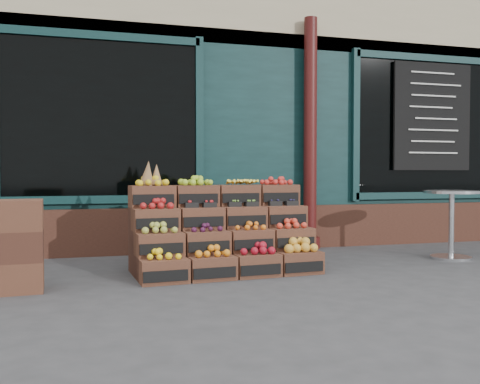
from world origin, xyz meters
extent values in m
plane|color=#39393C|center=(0.00, 0.00, 0.00)|extent=(60.00, 60.00, 0.00)
cube|color=#0C2A2A|center=(0.00, 5.20, 2.40)|extent=(12.00, 6.00, 4.80)
cube|color=#0C2A2A|center=(0.00, 2.25, 1.50)|extent=(12.00, 0.12, 3.00)
cube|color=#402319|center=(0.00, 2.18, 0.30)|extent=(12.00, 0.18, 0.60)
cube|color=black|center=(-1.60, 2.18, 1.75)|extent=(2.40, 0.06, 2.00)
cube|color=black|center=(3.20, 2.18, 1.75)|extent=(2.40, 0.06, 2.00)
cylinder|color=#41100F|center=(1.20, 2.05, 1.60)|extent=(0.18, 0.18, 3.20)
cube|color=black|center=(3.20, 2.10, 1.90)|extent=(1.30, 0.04, 1.60)
cube|color=#553021|center=(-1.09, 0.27, 0.12)|extent=(0.48, 0.35, 0.23)
cube|color=black|center=(-1.08, 0.10, 0.09)|extent=(0.42, 0.04, 0.10)
cube|color=yellow|center=(-1.09, 0.27, 0.27)|extent=(0.38, 0.27, 0.07)
cube|color=#553021|center=(-0.61, 0.31, 0.12)|extent=(0.48, 0.35, 0.23)
cube|color=black|center=(-0.60, 0.14, 0.09)|extent=(0.42, 0.04, 0.10)
cube|color=orange|center=(-0.61, 0.31, 0.27)|extent=(0.38, 0.27, 0.08)
cube|color=#553021|center=(-0.13, 0.34, 0.12)|extent=(0.48, 0.35, 0.23)
cube|color=black|center=(-0.12, 0.17, 0.09)|extent=(0.42, 0.04, 0.10)
cube|color=maroon|center=(-0.13, 0.34, 0.27)|extent=(0.38, 0.27, 0.09)
cube|color=#553021|center=(0.34, 0.37, 0.12)|extent=(0.48, 0.35, 0.23)
cube|color=black|center=(0.36, 0.20, 0.09)|extent=(0.42, 0.04, 0.10)
cube|color=gold|center=(0.34, 0.37, 0.28)|extent=(0.38, 0.27, 0.11)
cube|color=#553021|center=(-1.10, 0.47, 0.35)|extent=(0.48, 0.35, 0.23)
cube|color=black|center=(-1.09, 0.30, 0.32)|extent=(0.42, 0.04, 0.10)
cube|color=#9CA33E|center=(-1.10, 0.47, 0.50)|extent=(0.38, 0.27, 0.08)
cube|color=#553021|center=(-0.62, 0.50, 0.35)|extent=(0.48, 0.35, 0.23)
cube|color=black|center=(-0.61, 0.33, 0.32)|extent=(0.42, 0.04, 0.10)
cube|color=#3B112D|center=(-0.62, 0.50, 0.49)|extent=(0.38, 0.27, 0.06)
cube|color=#553021|center=(-0.15, 0.53, 0.35)|extent=(0.48, 0.35, 0.23)
cube|color=black|center=(-0.14, 0.36, 0.32)|extent=(0.42, 0.04, 0.10)
cube|color=orange|center=(-0.15, 0.53, 0.49)|extent=(0.38, 0.27, 0.06)
cube|color=#553021|center=(0.33, 0.57, 0.35)|extent=(0.48, 0.35, 0.23)
cube|color=black|center=(0.34, 0.40, 0.32)|extent=(0.42, 0.04, 0.10)
cube|color=red|center=(0.33, 0.57, 0.50)|extent=(0.38, 0.27, 0.07)
cube|color=#553021|center=(-1.11, 0.66, 0.58)|extent=(0.48, 0.35, 0.23)
cube|color=black|center=(-1.10, 0.49, 0.55)|extent=(0.42, 0.04, 0.10)
cube|color=maroon|center=(-1.11, 0.66, 0.73)|extent=(0.38, 0.27, 0.08)
cube|color=#553021|center=(-0.64, 0.70, 0.58)|extent=(0.48, 0.35, 0.23)
cube|color=black|center=(-0.63, 0.53, 0.55)|extent=(0.42, 0.04, 0.10)
cube|color=#B4181C|center=(-0.64, 0.70, 0.71)|extent=(0.38, 0.27, 0.03)
cube|color=#553021|center=(-0.16, 0.73, 0.58)|extent=(0.48, 0.35, 0.23)
cube|color=black|center=(-0.15, 0.56, 0.55)|extent=(0.42, 0.04, 0.10)
cube|color=#74AD3C|center=(-0.16, 0.73, 0.70)|extent=(0.38, 0.27, 0.03)
cube|color=#553021|center=(0.32, 0.76, 0.58)|extent=(0.48, 0.35, 0.23)
cube|color=black|center=(0.33, 0.59, 0.55)|extent=(0.42, 0.04, 0.10)
cube|color=#211C47|center=(0.32, 0.76, 0.70)|extent=(0.38, 0.27, 0.03)
cube|color=#553021|center=(-1.13, 0.86, 0.81)|extent=(0.48, 0.35, 0.23)
cube|color=black|center=(-1.12, 0.69, 0.78)|extent=(0.42, 0.04, 0.10)
cube|color=gold|center=(-1.13, 0.86, 0.96)|extent=(0.38, 0.27, 0.08)
cube|color=#553021|center=(-0.65, 0.89, 0.81)|extent=(0.48, 0.35, 0.23)
cube|color=black|center=(-0.64, 0.72, 0.78)|extent=(0.42, 0.04, 0.10)
cube|color=#92B826|center=(-0.65, 0.89, 0.96)|extent=(0.38, 0.27, 0.08)
cube|color=#553021|center=(-0.17, 0.92, 0.81)|extent=(0.48, 0.35, 0.23)
cube|color=black|center=(-0.16, 0.75, 0.78)|extent=(0.42, 0.04, 0.10)
cube|color=yellow|center=(-0.17, 0.92, 0.96)|extent=(0.38, 0.27, 0.07)
cube|color=#553021|center=(0.30, 0.95, 0.81)|extent=(0.48, 0.35, 0.23)
cube|color=black|center=(0.32, 0.78, 0.78)|extent=(0.42, 0.04, 0.10)
cube|color=red|center=(0.30, 0.95, 0.96)|extent=(0.38, 0.27, 0.07)
cube|color=#402319|center=(-0.39, 0.52, 0.12)|extent=(1.91, 0.45, 0.23)
cube|color=#402319|center=(-0.40, 0.71, 0.23)|extent=(1.91, 0.45, 0.46)
cube|color=#402319|center=(-0.41, 0.91, 0.35)|extent=(1.91, 0.45, 0.69)
cone|color=olive|center=(-1.17, 0.86, 1.05)|extent=(0.16, 0.16, 0.27)
cone|color=olive|center=(-1.07, 0.89, 1.04)|extent=(0.14, 0.14, 0.23)
cube|color=#553021|center=(-2.44, 0.22, 0.14)|extent=(0.56, 0.41, 0.27)
cube|color=#402319|center=(-2.44, 0.22, 0.41)|extent=(0.56, 0.41, 0.27)
cube|color=#553021|center=(-2.44, 0.22, 0.68)|extent=(0.56, 0.41, 0.27)
cylinder|color=silver|center=(2.51, 0.73, 0.02)|extent=(0.49, 0.49, 0.03)
cylinder|color=silver|center=(2.51, 0.73, 0.41)|extent=(0.07, 0.07, 0.80)
cylinder|color=silver|center=(2.51, 0.73, 0.82)|extent=(0.67, 0.67, 0.03)
imported|color=#1E6A25|center=(-1.56, 2.99, 0.88)|extent=(0.67, 0.46, 1.76)
camera|label=1|loc=(-1.78, -4.84, 1.05)|focal=40.00mm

